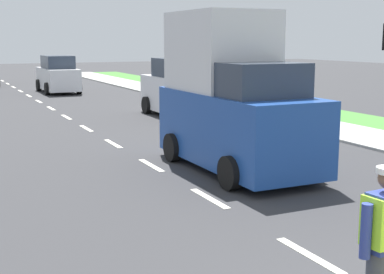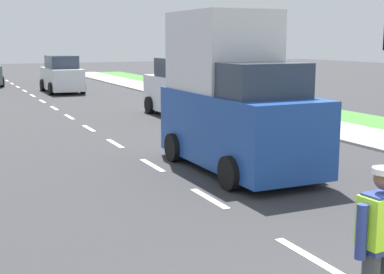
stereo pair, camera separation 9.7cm
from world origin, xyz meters
The scene contains 6 objects.
ground_plane centered at (0.00, 21.00, 0.00)m, with size 96.00×96.00×0.00m, color #333335.
sidewalk_right centered at (7.20, 10.00, 0.00)m, with size 2.40×72.00×0.14m, color #9E9E99.
lane_center_line centered at (0.00, 25.20, 0.00)m, with size 0.14×46.40×0.01m.
delivery_truck centered at (1.61, 7.71, 1.61)m, with size 2.16×4.60×3.54m.
car_outgoing_far centered at (1.82, 27.95, 0.95)m, with size 1.93×4.24×2.05m.
car_parked_far centered at (3.98, 16.18, 1.03)m, with size 1.86×3.97×2.21m.
Camera 1 is at (-4.44, -3.00, 2.89)m, focal length 51.24 mm.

